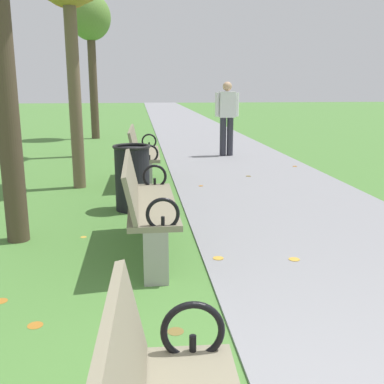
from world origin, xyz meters
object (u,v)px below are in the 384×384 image
object	(u,v)px
tree_5	(90,23)
trash_bin	(132,177)
park_bench_2	(146,203)
pedestrian_walking	(227,115)
park_bench_3	(142,153)

from	to	relation	value
tree_5	trash_bin	distance (m)	8.76
park_bench_2	tree_5	xyz separation A→B (m)	(-1.33, 9.77, 2.78)
park_bench_2	pedestrian_walking	size ratio (longest dim) A/B	0.99
trash_bin	park_bench_2	bearing A→B (deg)	-84.64
tree_5	pedestrian_walking	size ratio (longest dim) A/B	2.52
pedestrian_walking	tree_5	bearing A→B (deg)	129.53
pedestrian_walking	park_bench_3	bearing A→B (deg)	-125.99
pedestrian_walking	trash_bin	size ratio (longest dim) A/B	1.93
trash_bin	pedestrian_walking	bearing A→B (deg)	64.52
park_bench_2	park_bench_3	xyz separation A→B (m)	(0.00, 3.25, 0.00)
park_bench_3	tree_5	size ratio (longest dim) A/B	0.39
park_bench_2	pedestrian_walking	world-z (taller)	pedestrian_walking
pedestrian_walking	trash_bin	xyz separation A→B (m)	(-2.05, -4.29, -0.50)
tree_5	park_bench_2	bearing A→B (deg)	-82.27
park_bench_2	trash_bin	bearing A→B (deg)	95.36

